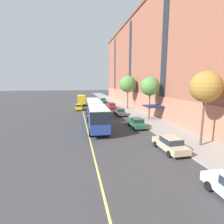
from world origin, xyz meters
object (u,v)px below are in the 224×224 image
parked_car_red_3 (112,106)px  taxi_cab (79,107)px  box_truck (81,100)px  street_tree_far_uptown (128,84)px  street_tree_near_corner (206,87)px  parked_car_green_2 (103,100)px  parked_car_green_4 (137,123)px  parked_car_champagne_1 (170,144)px  street_tree_mid_block (150,86)px  fire_hydrant (113,104)px  parked_car_darkgray_5 (120,112)px  city_bus (95,111)px

parked_car_red_3 → taxi_cab: size_ratio=1.12×
box_truck → street_tree_far_uptown: size_ratio=0.83×
taxi_cab → street_tree_near_corner: size_ratio=0.53×
parked_car_green_2 → taxi_cab: bearing=-119.5°
parked_car_green_4 → parked_car_champagne_1: bearing=-89.1°
parked_car_red_3 → street_tree_mid_block: (4.07, -15.80, 5.56)m
parked_car_champagne_1 → fire_hydrant: parked_car_champagne_1 is taller
parked_car_darkgray_5 → street_tree_far_uptown: street_tree_far_uptown is taller
parked_car_red_3 → parked_car_green_4: size_ratio=1.06×
parked_car_champagne_1 → parked_car_darkgray_5: (-0.25, 20.28, -0.00)m
taxi_cab → street_tree_far_uptown: street_tree_far_uptown is taller
box_truck → street_tree_near_corner: (11.98, -38.08, 4.80)m
street_tree_mid_block → fire_hydrant: bearing=96.9°
parked_car_red_3 → parked_car_green_4: bearing=-90.5°
city_bus → street_tree_far_uptown: size_ratio=2.22×
city_bus → street_tree_mid_block: (10.30, 0.37, 4.22)m
parked_car_champagne_1 → box_truck: (-7.88, 38.65, 1.02)m
parked_car_red_3 → street_tree_mid_block: 17.23m
parked_car_champagne_1 → box_truck: bearing=101.5°
parked_car_green_2 → street_tree_far_uptown: street_tree_far_uptown is taller
parked_car_darkgray_5 → taxi_cab: same height
parked_car_green_2 → street_tree_mid_block: (4.19, -30.17, 5.56)m
parked_car_red_3 → parked_car_darkgray_5: same height
taxi_cab → street_tree_mid_block: (12.93, -14.74, 5.56)m
city_bus → parked_car_champagne_1: (6.20, -14.47, -1.33)m
parked_car_champagne_1 → parked_car_red_3: size_ratio=0.96×
parked_car_green_4 → street_tree_near_corner: street_tree_near_corner is taller
parked_car_red_3 → box_truck: size_ratio=0.67×
parked_car_green_4 → street_tree_far_uptown: size_ratio=0.52×
city_bus → parked_car_red_3: bearing=68.9°
taxi_cab → fire_hydrant: bearing=30.0°
parked_car_green_4 → street_tree_near_corner: (4.24, -9.21, 5.82)m
parked_car_green_4 → taxi_cab: same height
street_tree_mid_block → street_tree_far_uptown: size_ratio=0.92×
parked_car_green_4 → street_tree_mid_block: bearing=50.1°
city_bus → fire_hydrant: size_ratio=26.70×
street_tree_near_corner → street_tree_far_uptown: size_ratio=0.94×
city_bus → street_tree_near_corner: street_tree_near_corner is taller
taxi_cab → fire_hydrant: taxi_cab is taller
parked_car_red_3 → parked_car_darkgray_5: 10.37m
parked_car_darkgray_5 → street_tree_near_corner: size_ratio=0.55×
parked_car_green_2 → parked_car_red_3: 14.38m
street_tree_near_corner → street_tree_mid_block: bearing=90.0°
parked_car_darkgray_5 → street_tree_far_uptown: bearing=63.8°
parked_car_champagne_1 → street_tree_far_uptown: street_tree_far_uptown is taller
street_tree_mid_block → street_tree_near_corner: bearing=-90.0°
parked_car_red_3 → street_tree_near_corner: size_ratio=0.59×
parked_car_green_4 → box_truck: (-7.73, 28.88, 1.02)m
parked_car_champagne_1 → parked_car_red_3: same height
box_truck → street_tree_mid_block: (11.98, -23.80, 4.54)m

